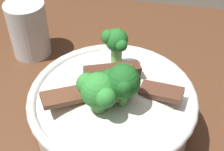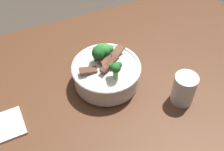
% 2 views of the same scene
% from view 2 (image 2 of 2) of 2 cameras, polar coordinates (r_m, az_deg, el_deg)
% --- Properties ---
extents(dining_table, '(1.37, 0.80, 0.77)m').
position_cam_2_polar(dining_table, '(1.05, -2.46, -6.16)').
color(dining_table, '#56331E').
rests_on(dining_table, ground).
extents(rice_bowl, '(0.22, 0.22, 0.15)m').
position_cam_2_polar(rice_bowl, '(0.92, -1.07, 0.71)').
color(rice_bowl, white).
rests_on(rice_bowl, dining_table).
extents(drinking_glass, '(0.07, 0.07, 0.10)m').
position_cam_2_polar(drinking_glass, '(0.92, 13.93, -2.89)').
color(drinking_glass, white).
rests_on(drinking_glass, dining_table).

